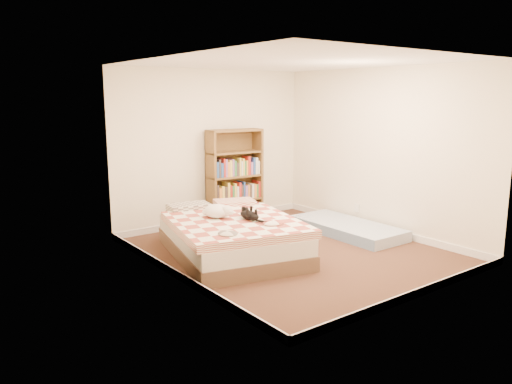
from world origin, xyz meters
TOP-DOWN VIEW (x-y plane):
  - room at (0.00, 0.00)m, footprint 3.51×4.01m
  - bed at (-0.74, 0.40)m, footprint 1.92×2.39m
  - bookshelf at (0.28, 1.80)m, footprint 0.95×0.36m
  - floor_mattress at (1.28, 0.19)m, footprint 0.83×1.80m
  - black_cat at (-0.60, 0.17)m, footprint 0.27×0.59m
  - white_dog at (-0.87, 0.48)m, footprint 0.43×0.45m

SIDE VIEW (x-z plane):
  - floor_mattress at x=1.28m, z-range 0.00..0.16m
  - bed at x=-0.74m, z-range -0.03..0.54m
  - black_cat at x=-0.60m, z-range 0.50..0.63m
  - bookshelf at x=0.28m, z-range -0.21..1.34m
  - white_dog at x=-0.87m, z-range 0.51..0.68m
  - room at x=0.00m, z-range -0.06..2.45m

